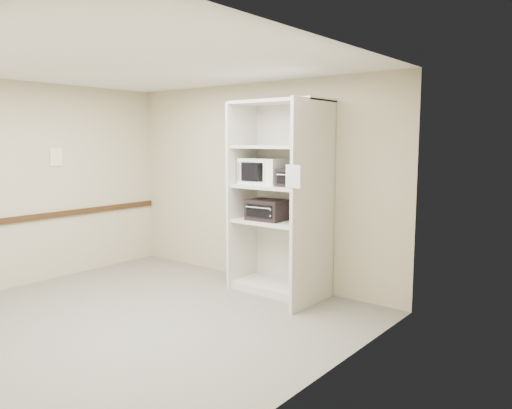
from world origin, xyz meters
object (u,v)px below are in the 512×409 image
Objects in this scene: microwave at (264,171)px; toaster_oven_upper at (295,178)px; toaster_oven_lower at (267,210)px; shelving_unit at (283,205)px.

microwave is 1.44× the size of toaster_oven_upper.
toaster_oven_lower is (0.12, -0.08, -0.48)m from microwave.
shelving_unit reaches higher than microwave.
shelving_unit is 5.12× the size of toaster_oven_lower.
shelving_unit is at bearing 170.52° from toaster_oven_upper.
toaster_oven_upper is at bearing -3.29° from shelving_unit.
toaster_oven_lower is (-0.40, -0.02, -0.43)m from toaster_oven_upper.
shelving_unit is at bearing -10.42° from microwave.
microwave reaches higher than toaster_oven_upper.
shelving_unit is at bearing 6.65° from toaster_oven_lower.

